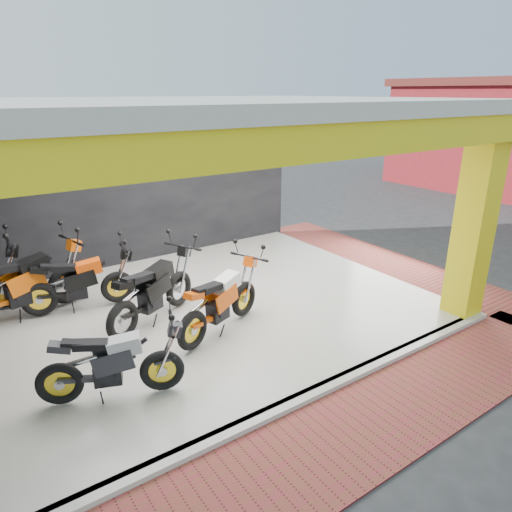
{
  "coord_description": "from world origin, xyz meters",
  "views": [
    {
      "loc": [
        -3.45,
        -4.73,
        3.81
      ],
      "look_at": [
        1.11,
        1.88,
        0.9
      ],
      "focal_mm": 32.0,
      "sensor_mm": 36.0,
      "label": 1
    }
  ],
  "objects": [
    {
      "name": "back_wall",
      "position": [
        0.0,
        5.1,
        1.75
      ],
      "size": [
        8.2,
        0.2,
        3.5
      ],
      "primitive_type": "cube",
      "color": "black",
      "rests_on": "ground"
    },
    {
      "name": "header_beam_front",
      "position": [
        0.0,
        -1.0,
        3.3
      ],
      "size": [
        8.4,
        0.3,
        0.4
      ],
      "primitive_type": "cube",
      "color": "yellow",
      "rests_on": "corner_column"
    },
    {
      "name": "moto_hero",
      "position": [
        0.44,
        1.28,
        0.73
      ],
      "size": [
        2.2,
        1.48,
        1.26
      ],
      "primitive_type": null,
      "rotation": [
        0.0,
        0.0,
        0.38
      ],
      "color": "#E94D09",
      "rests_on": "showroom_floor"
    },
    {
      "name": "ground",
      "position": [
        0.0,
        0.0,
        0.0
      ],
      "size": [
        80.0,
        80.0,
        0.0
      ],
      "primitive_type": "plane",
      "color": "#2D2D30",
      "rests_on": "ground"
    },
    {
      "name": "showroom_floor",
      "position": [
        0.0,
        2.0,
        0.05
      ],
      "size": [
        8.0,
        6.0,
        0.1
      ],
      "primitive_type": "cube",
      "color": "white",
      "rests_on": "ground"
    },
    {
      "name": "floor_kerb",
      "position": [
        0.0,
        -1.02,
        0.05
      ],
      "size": [
        8.0,
        0.2,
        0.1
      ],
      "primitive_type": "cube",
      "color": "white",
      "rests_on": "ground"
    },
    {
      "name": "paver_right",
      "position": [
        4.8,
        2.0,
        0.01
      ],
      "size": [
        1.4,
        7.0,
        0.03
      ],
      "primitive_type": "cube",
      "color": "#9B3236",
      "rests_on": "ground"
    },
    {
      "name": "moto_row_c",
      "position": [
        -1.19,
        3.02,
        0.72
      ],
      "size": [
        2.14,
        1.12,
        1.24
      ],
      "primitive_type": null,
      "rotation": [
        0.0,
        0.0,
        -0.19
      ],
      "color": "black",
      "rests_on": "showroom_floor"
    },
    {
      "name": "moto_row_b",
      "position": [
        -0.32,
        2.27,
        0.76
      ],
      "size": [
        2.29,
        1.68,
        1.32
      ],
      "primitive_type": null,
      "rotation": [
        0.0,
        0.0,
        0.46
      ],
      "color": "black",
      "rests_on": "showroom_floor"
    },
    {
      "name": "paver_front",
      "position": [
        0.0,
        -1.8,
        0.01
      ],
      "size": [
        9.0,
        1.4,
        0.03
      ],
      "primitive_type": "cube",
      "color": "#9B3236",
      "rests_on": "ground"
    },
    {
      "name": "showroom_ceiling",
      "position": [
        0.0,
        2.0,
        3.6
      ],
      "size": [
        8.4,
        6.4,
        0.2
      ],
      "primitive_type": "cube",
      "color": "beige",
      "rests_on": "corner_column"
    },
    {
      "name": "moto_row_a",
      "position": [
        -1.59,
        0.1,
        0.69
      ],
      "size": [
        2.05,
        1.36,
        1.17
      ],
      "primitive_type": null,
      "rotation": [
        0.0,
        0.0,
        -0.37
      ],
      "color": "black",
      "rests_on": "showroom_floor"
    },
    {
      "name": "corner_column",
      "position": [
        3.75,
        -0.75,
        1.75
      ],
      "size": [
        0.5,
        0.5,
        3.5
      ],
      "primitive_type": "cube",
      "color": "yellow",
      "rests_on": "ground"
    },
    {
      "name": "header_beam_right",
      "position": [
        4.0,
        2.0,
        3.3
      ],
      "size": [
        0.3,
        6.4,
        0.4
      ],
      "primitive_type": "cube",
      "color": "yellow",
      "rests_on": "corner_column"
    },
    {
      "name": "moto_row_e",
      "position": [
        -2.92,
        3.97,
        0.81
      ],
      "size": [
        2.4,
        1.13,
        1.41
      ],
      "primitive_type": null,
      "rotation": [
        0.0,
        0.0,
        -0.12
      ],
      "color": "black",
      "rests_on": "showroom_floor"
    },
    {
      "name": "moto_row_d",
      "position": [
        -1.96,
        3.53,
        0.82
      ],
      "size": [
        2.48,
        1.36,
        1.43
      ],
      "primitive_type": null,
      "rotation": [
        0.0,
        0.0,
        0.22
      ],
      "color": "#E45909",
      "rests_on": "showroom_floor"
    }
  ]
}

